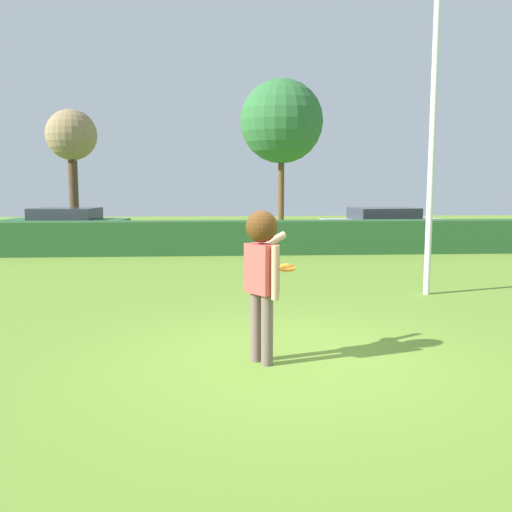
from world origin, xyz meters
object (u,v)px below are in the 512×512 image
object	(u,v)px
maple_tree	(281,122)
frisbee	(287,268)
birch_tree	(72,138)
parked_car_silver	(383,224)
lamppost	(433,119)
person	(262,264)
parked_car_green	(66,224)

from	to	relation	value
maple_tree	frisbee	bearing A→B (deg)	-96.01
birch_tree	parked_car_silver	bearing A→B (deg)	-16.44
lamppost	maple_tree	world-z (taller)	maple_tree
parked_car_silver	maple_tree	size ratio (longest dim) A/B	0.65
person	parked_car_silver	size ratio (longest dim) A/B	0.41
birch_tree	lamppost	bearing A→B (deg)	-52.55
parked_car_green	maple_tree	distance (m)	11.01
parked_car_green	maple_tree	xyz separation A→B (m)	(8.30, 5.89, 4.21)
frisbee	birch_tree	distance (m)	17.83
person	parked_car_silver	distance (m)	14.33
person	maple_tree	distance (m)	20.31
frisbee	parked_car_silver	bearing A→B (deg)	68.81
frisbee	parked_car_silver	xyz separation A→B (m)	(4.99, 12.88, -0.39)
person	parked_car_green	bearing A→B (deg)	113.02
frisbee	parked_car_green	world-z (taller)	parked_car_green
person	birch_tree	bearing A→B (deg)	110.63
parked_car_green	parked_car_silver	distance (m)	11.27
lamppost	parked_car_green	bearing A→B (deg)	133.31
parked_car_silver	birch_tree	distance (m)	12.53
lamppost	parked_car_silver	distance (m)	9.85
parked_car_green	birch_tree	world-z (taller)	birch_tree
person	lamppost	world-z (taller)	lamppost
frisbee	birch_tree	bearing A→B (deg)	112.12
lamppost	parked_car_silver	size ratio (longest dim) A/B	1.36
lamppost	maple_tree	bearing A→B (deg)	93.93
parked_car_green	parked_car_silver	world-z (taller)	same
parked_car_silver	maple_tree	xyz separation A→B (m)	(-2.95, 6.53, 4.21)
person	birch_tree	distance (m)	18.07
frisbee	parked_car_silver	distance (m)	13.82
lamppost	parked_car_silver	bearing A→B (deg)	78.69
parked_car_green	person	bearing A→B (deg)	-66.98
lamppost	parked_car_silver	xyz separation A→B (m)	(1.86, 9.31, -2.61)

